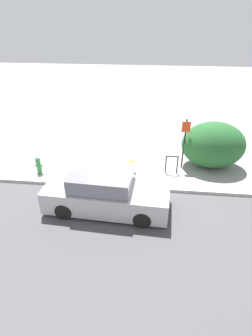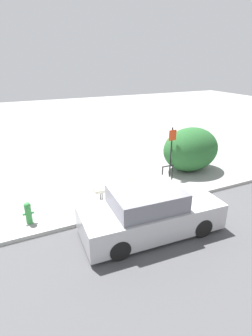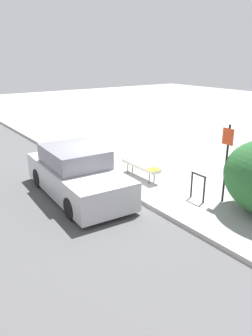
# 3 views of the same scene
# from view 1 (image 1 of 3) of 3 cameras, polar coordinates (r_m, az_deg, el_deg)

# --- Properties ---
(ground_plane) EXTENTS (60.00, 60.00, 0.00)m
(ground_plane) POSITION_cam_1_polar(r_m,az_deg,el_deg) (10.63, -0.67, -4.39)
(ground_plane) COLOR gray
(road_strip) EXTENTS (60.00, 10.00, 0.01)m
(road_strip) POSITION_cam_1_polar(r_m,az_deg,el_deg) (7.09, -6.15, -28.71)
(road_strip) COLOR #4C4C4F
(road_strip) RESTS_ON ground_plane
(curb) EXTENTS (60.00, 0.20, 0.13)m
(curb) POSITION_cam_1_polar(r_m,az_deg,el_deg) (10.59, -0.67, -4.11)
(curb) COLOR #A8A8A3
(curb) RESTS_ON ground_plane
(bench) EXTENTS (1.79, 0.41, 0.52)m
(bench) POSITION_cam_1_polar(r_m,az_deg,el_deg) (11.48, -2.44, 1.07)
(bench) COLOR #515156
(bench) RESTS_ON ground_plane
(bike_rack) EXTENTS (0.55, 0.06, 0.83)m
(bike_rack) POSITION_cam_1_polar(r_m,az_deg,el_deg) (11.58, 9.92, 1.19)
(bike_rack) COLOR black
(bike_rack) RESTS_ON ground_plane
(sign_post) EXTENTS (0.36, 0.08, 2.30)m
(sign_post) POSITION_cam_1_polar(r_m,az_deg,el_deg) (11.71, 12.63, 6.09)
(sign_post) COLOR black
(sign_post) RESTS_ON ground_plane
(fire_hydrant) EXTENTS (0.36, 0.22, 0.77)m
(fire_hydrant) POSITION_cam_1_polar(r_m,az_deg,el_deg) (12.05, -18.50, 0.68)
(fire_hydrant) COLOR #338C3F
(fire_hydrant) RESTS_ON ground_plane
(shrub_hedge) EXTENTS (2.78, 2.06, 2.09)m
(shrub_hedge) POSITION_cam_1_polar(r_m,az_deg,el_deg) (12.33, 18.44, 4.75)
(shrub_hedge) COLOR #28602D
(shrub_hedge) RESTS_ON ground_plane
(parked_car_near) EXTENTS (4.40, 1.98, 1.49)m
(parked_car_near) POSITION_cam_1_polar(r_m,az_deg,el_deg) (9.27, -4.39, -5.28)
(parked_car_near) COLOR black
(parked_car_near) RESTS_ON ground_plane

